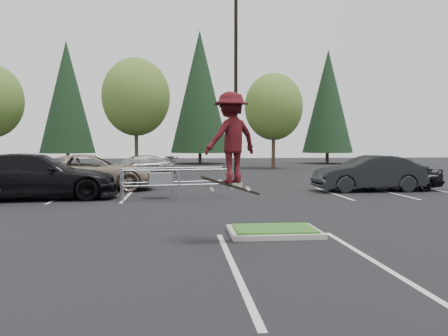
{
  "coord_description": "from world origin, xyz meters",
  "views": [
    {
      "loc": [
        -2.33,
        -11.4,
        2.24
      ],
      "look_at": [
        -1.09,
        1.5,
        1.56
      ],
      "focal_mm": 38.0,
      "sensor_mm": 36.0,
      "label": 1
    }
  ],
  "objects": [
    {
      "name": "grass_median",
      "position": [
        0.0,
        0.0,
        0.08
      ],
      "size": [
        2.2,
        1.6,
        0.16
      ],
      "color": "#A39E97",
      "rests_on": "ground"
    },
    {
      "name": "car_l_black",
      "position": [
        -8.0,
        8.09,
        0.91
      ],
      "size": [
        6.56,
        3.28,
        1.83
      ],
      "primitive_type": "imported",
      "rotation": [
        0.0,
        0.0,
        1.69
      ],
      "color": "black",
      "rests_on": "ground"
    },
    {
      "name": "conif_c",
      "position": [
        14.0,
        39.5,
        6.85
      ],
      "size": [
        5.5,
        5.5,
        12.5
      ],
      "color": "#38281C",
      "rests_on": "ground"
    },
    {
      "name": "conif_a",
      "position": [
        -14.0,
        40.0,
        7.1
      ],
      "size": [
        5.72,
        5.72,
        13.0
      ],
      "color": "#38281C",
      "rests_on": "ground"
    },
    {
      "name": "car_r_black",
      "position": [
        8.0,
        10.32,
        0.71
      ],
      "size": [
        4.38,
        2.23,
        1.43
      ],
      "primitive_type": "imported",
      "rotation": [
        0.0,
        0.0,
        4.58
      ],
      "color": "black",
      "rests_on": "ground"
    },
    {
      "name": "stall_lines",
      "position": [
        -1.35,
        6.02,
        0.0
      ],
      "size": [
        22.62,
        17.6,
        0.01
      ],
      "color": "beige",
      "rests_on": "ground"
    },
    {
      "name": "car_far_silver",
      "position": [
        -4.91,
        19.42,
        0.73
      ],
      "size": [
        5.41,
        3.57,
        1.46
      ],
      "primitive_type": "imported",
      "rotation": [
        0.0,
        0.0,
        5.05
      ],
      "color": "gray",
      "rests_on": "ground"
    },
    {
      "name": "car_l_tan",
      "position": [
        -6.5,
        11.5,
        0.86
      ],
      "size": [
        6.43,
        3.49,
        1.71
      ],
      "primitive_type": "imported",
      "rotation": [
        0.0,
        0.0,
        1.68
      ],
      "color": "gray",
      "rests_on": "ground"
    },
    {
      "name": "light_pole",
      "position": [
        0.5,
        12.0,
        4.56
      ],
      "size": [
        0.7,
        0.6,
        10.12
      ],
      "color": "#A39E97",
      "rests_on": "ground"
    },
    {
      "name": "cart_corral",
      "position": [
        -2.94,
        7.91,
        0.78
      ],
      "size": [
        4.59,
        2.32,
        1.25
      ],
      "rotation": [
        0.0,
        0.0,
        0.18
      ],
      "color": "gray",
      "rests_on": "ground"
    },
    {
      "name": "skateboarder",
      "position": [
        -1.2,
        -1.0,
        2.35
      ],
      "size": [
        1.5,
        1.31,
        2.28
      ],
      "rotation": [
        0.0,
        0.0,
        3.68
      ],
      "color": "black",
      "rests_on": "ground"
    },
    {
      "name": "conif_b",
      "position": [
        0.0,
        40.5,
        7.85
      ],
      "size": [
        6.38,
        6.38,
        14.5
      ],
      "color": "#38281C",
      "rests_on": "ground"
    },
    {
      "name": "decid_c",
      "position": [
        5.99,
        29.83,
        5.25
      ],
      "size": [
        5.12,
        5.12,
        8.38
      ],
      "color": "#38281C",
      "rests_on": "ground"
    },
    {
      "name": "car_r_charc",
      "position": [
        6.5,
        9.91,
        0.84
      ],
      "size": [
        5.14,
        1.99,
        1.67
      ],
      "primitive_type": "imported",
      "rotation": [
        0.0,
        0.0,
        4.76
      ],
      "color": "black",
      "rests_on": "ground"
    },
    {
      "name": "ground",
      "position": [
        0.0,
        0.0,
        0.0
      ],
      "size": [
        120.0,
        120.0,
        0.0
      ],
      "primitive_type": "plane",
      "color": "black",
      "rests_on": "ground"
    },
    {
      "name": "decid_b",
      "position": [
        -6.01,
        30.53,
        6.04
      ],
      "size": [
        5.89,
        5.89,
        9.64
      ],
      "color": "#38281C",
      "rests_on": "ground"
    }
  ]
}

